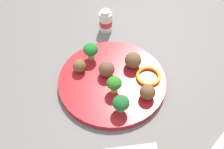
{
  "coord_description": "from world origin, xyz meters",
  "views": [
    {
      "loc": [
        -0.44,
        0.06,
        0.58
      ],
      "look_at": [
        0.0,
        0.0,
        0.04
      ],
      "focal_mm": 44.64,
      "sensor_mm": 36.0,
      "label": 1
    }
  ],
  "objects_px": {
    "broccoli_floret_far_rim": "(113,84)",
    "meatball_center": "(133,60)",
    "broccoli_floret_back_right": "(121,103)",
    "meatball_far_rim": "(148,92)",
    "pepper_ring_near_rim": "(148,76)",
    "yogurt_bottle": "(106,21)",
    "broccoli_floret_center": "(91,50)",
    "plate": "(112,81)",
    "meatball_back_right": "(79,66)",
    "meatball_mid_left": "(107,69)"
  },
  "relations": [
    {
      "from": "broccoli_floret_far_rim",
      "to": "meatball_center",
      "type": "distance_m",
      "value": 0.1
    },
    {
      "from": "broccoli_floret_back_right",
      "to": "meatball_far_rim",
      "type": "bearing_deg",
      "value": -67.51
    },
    {
      "from": "broccoli_floret_far_rim",
      "to": "pepper_ring_near_rim",
      "type": "distance_m",
      "value": 0.11
    },
    {
      "from": "pepper_ring_near_rim",
      "to": "broccoli_floret_far_rim",
      "type": "bearing_deg",
      "value": 107.58
    },
    {
      "from": "pepper_ring_near_rim",
      "to": "yogurt_bottle",
      "type": "height_order",
      "value": "yogurt_bottle"
    },
    {
      "from": "broccoli_floret_far_rim",
      "to": "broccoli_floret_center",
      "type": "relative_size",
      "value": 0.94
    },
    {
      "from": "plate",
      "to": "broccoli_floret_back_right",
      "type": "bearing_deg",
      "value": -175.53
    },
    {
      "from": "broccoli_floret_center",
      "to": "yogurt_bottle",
      "type": "distance_m",
      "value": 0.14
    },
    {
      "from": "plate",
      "to": "broccoli_floret_center",
      "type": "bearing_deg",
      "value": 29.41
    },
    {
      "from": "plate",
      "to": "broccoli_floret_back_right",
      "type": "xyz_separation_m",
      "value": [
        -0.09,
        -0.01,
        0.04
      ]
    },
    {
      "from": "meatball_far_rim",
      "to": "yogurt_bottle",
      "type": "height_order",
      "value": "yogurt_bottle"
    },
    {
      "from": "meatball_far_rim",
      "to": "broccoli_floret_back_right",
      "type": "bearing_deg",
      "value": 112.49
    },
    {
      "from": "meatball_back_right",
      "to": "broccoli_floret_center",
      "type": "bearing_deg",
      "value": -40.81
    },
    {
      "from": "plate",
      "to": "broccoli_floret_back_right",
      "type": "distance_m",
      "value": 0.1
    },
    {
      "from": "broccoli_floret_far_rim",
      "to": "plate",
      "type": "bearing_deg",
      "value": -4.4
    },
    {
      "from": "meatball_mid_left",
      "to": "meatball_back_right",
      "type": "distance_m",
      "value": 0.07
    },
    {
      "from": "plate",
      "to": "pepper_ring_near_rim",
      "type": "xyz_separation_m",
      "value": [
        -0.01,
        -0.09,
        0.01
      ]
    },
    {
      "from": "meatball_back_right",
      "to": "yogurt_bottle",
      "type": "xyz_separation_m",
      "value": [
        0.17,
        -0.09,
        -0.0
      ]
    },
    {
      "from": "plate",
      "to": "yogurt_bottle",
      "type": "height_order",
      "value": "yogurt_bottle"
    },
    {
      "from": "plate",
      "to": "meatball_mid_left",
      "type": "distance_m",
      "value": 0.04
    },
    {
      "from": "meatball_mid_left",
      "to": "broccoli_floret_center",
      "type": "bearing_deg",
      "value": 28.91
    },
    {
      "from": "meatball_center",
      "to": "meatball_mid_left",
      "type": "bearing_deg",
      "value": 105.0
    },
    {
      "from": "meatball_mid_left",
      "to": "meatball_center",
      "type": "relative_size",
      "value": 0.93
    },
    {
      "from": "plate",
      "to": "yogurt_bottle",
      "type": "relative_size",
      "value": 3.91
    },
    {
      "from": "meatball_center",
      "to": "pepper_ring_near_rim",
      "type": "xyz_separation_m",
      "value": [
        -0.04,
        -0.03,
        -0.02
      ]
    },
    {
      "from": "broccoli_floret_back_right",
      "to": "broccoli_floret_center",
      "type": "distance_m",
      "value": 0.18
    },
    {
      "from": "broccoli_floret_far_rim",
      "to": "meatball_mid_left",
      "type": "relative_size",
      "value": 1.14
    },
    {
      "from": "meatball_back_right",
      "to": "yogurt_bottle",
      "type": "relative_size",
      "value": 0.49
    },
    {
      "from": "broccoli_floret_center",
      "to": "yogurt_bottle",
      "type": "relative_size",
      "value": 0.7
    },
    {
      "from": "meatball_far_rim",
      "to": "pepper_ring_near_rim",
      "type": "bearing_deg",
      "value": -16.06
    },
    {
      "from": "broccoli_floret_far_rim",
      "to": "meatball_mid_left",
      "type": "distance_m",
      "value": 0.06
    },
    {
      "from": "broccoli_floret_back_right",
      "to": "meatball_far_rim",
      "type": "relative_size",
      "value": 1.2
    },
    {
      "from": "broccoli_floret_center",
      "to": "meatball_mid_left",
      "type": "bearing_deg",
      "value": -151.09
    },
    {
      "from": "broccoli_floret_center",
      "to": "meatball_back_right",
      "type": "bearing_deg",
      "value": 139.19
    },
    {
      "from": "broccoli_floret_back_right",
      "to": "meatball_back_right",
      "type": "xyz_separation_m",
      "value": [
        0.14,
        0.09,
        -0.01
      ]
    },
    {
      "from": "pepper_ring_near_rim",
      "to": "meatball_far_rim",
      "type": "bearing_deg",
      "value": 163.94
    },
    {
      "from": "meatball_mid_left",
      "to": "yogurt_bottle",
      "type": "xyz_separation_m",
      "value": [
        0.19,
        -0.02,
        -0.0
      ]
    },
    {
      "from": "meatball_mid_left",
      "to": "plate",
      "type": "bearing_deg",
      "value": -148.98
    },
    {
      "from": "meatball_mid_left",
      "to": "meatball_center",
      "type": "xyz_separation_m",
      "value": [
        0.02,
        -0.07,
        0.0
      ]
    },
    {
      "from": "meatball_mid_left",
      "to": "pepper_ring_near_rim",
      "type": "height_order",
      "value": "meatball_mid_left"
    },
    {
      "from": "meatball_far_rim",
      "to": "meatball_center",
      "type": "relative_size",
      "value": 0.88
    },
    {
      "from": "broccoli_floret_center",
      "to": "meatball_back_right",
      "type": "xyz_separation_m",
      "value": [
        -0.04,
        0.03,
        -0.01
      ]
    },
    {
      "from": "pepper_ring_near_rim",
      "to": "broccoli_floret_back_right",
      "type": "bearing_deg",
      "value": 135.5
    },
    {
      "from": "broccoli_floret_back_right",
      "to": "meatball_mid_left",
      "type": "distance_m",
      "value": 0.12
    },
    {
      "from": "broccoli_floret_far_rim",
      "to": "meatball_far_rim",
      "type": "distance_m",
      "value": 0.09
    },
    {
      "from": "broccoli_floret_back_right",
      "to": "meatball_center",
      "type": "bearing_deg",
      "value": -21.99
    },
    {
      "from": "plate",
      "to": "yogurt_bottle",
      "type": "distance_m",
      "value": 0.21
    },
    {
      "from": "broccoli_floret_far_rim",
      "to": "broccoli_floret_center",
      "type": "distance_m",
      "value": 0.13
    },
    {
      "from": "broccoli_floret_back_right",
      "to": "meatball_far_rim",
      "type": "xyz_separation_m",
      "value": [
        0.03,
        -0.07,
        -0.01
      ]
    },
    {
      "from": "plate",
      "to": "meatball_center",
      "type": "xyz_separation_m",
      "value": [
        0.04,
        -0.06,
        0.03
      ]
    }
  ]
}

